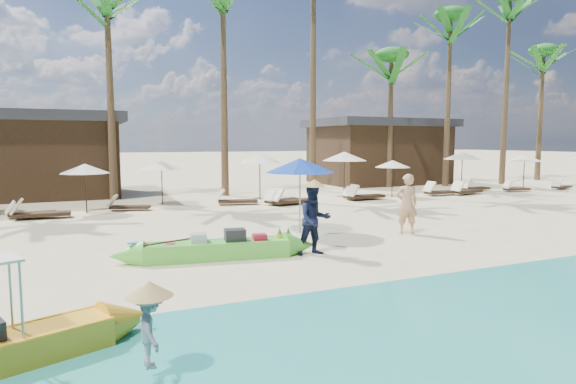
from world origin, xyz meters
name	(u,v)px	position (x,y,z in m)	size (l,w,h in m)	color
ground	(301,258)	(0.00, 0.00, 0.00)	(240.00, 240.00, 0.00)	beige
wet_sand_strip	(444,333)	(0.00, -5.00, 0.00)	(240.00, 4.50, 0.01)	tan
green_canoe	(217,249)	(-1.88, 0.78, 0.24)	(5.52, 1.22, 0.70)	#5BD13F
tourist	(407,204)	(4.27, 1.53, 0.93)	(0.67, 0.44, 1.85)	tan
vendor_green	(314,220)	(0.46, 0.21, 0.89)	(0.86, 0.67, 1.78)	#141A37
vendor_yellow	(150,329)	(-4.17, -4.74, 0.64)	(0.59, 0.34, 0.91)	gray
blue_umbrella	(300,165)	(1.33, 2.94, 2.10)	(2.16, 2.16, 2.32)	#99999E
resort_parasol_4	(85,169)	(-4.65, 10.08, 1.77)	(1.90, 1.90, 1.96)	#332314
lounger_4_left	(38,213)	(-6.30, 9.24, 0.22)	(1.99, 0.65, 0.67)	#332314
lounger_4_right	(28,212)	(-6.66, 9.78, 0.19)	(1.76, 0.76, 0.58)	#332314
resort_parasol_5	(161,165)	(-1.50, 11.41, 1.79)	(1.93, 1.93, 1.99)	#332314
lounger_5_left	(127,206)	(-3.12, 10.26, 0.19)	(1.75, 1.04, 0.57)	#332314
resort_parasol_6	(260,159)	(3.19, 11.55, 2.00)	(2.15, 2.15, 2.22)	#332314
lounger_6_left	(235,200)	(1.49, 10.23, 0.21)	(1.92, 0.97, 0.62)	#332314
lounger_6_right	(281,200)	(3.46, 9.55, 0.21)	(1.97, 1.16, 0.64)	#332314
resort_parasol_7	(344,156)	(7.21, 10.38, 2.10)	(2.26, 2.26, 2.33)	#332314
lounger_7_left	(290,200)	(3.70, 9.12, 0.22)	(2.05, 0.95, 0.67)	#332314
lounger_7_right	(358,195)	(7.63, 9.72, 0.19)	(1.76, 0.69, 0.58)	#332314
resort_parasol_8	(393,164)	(9.77, 9.92, 1.70)	(1.83, 1.83, 1.88)	#332314
lounger_8_left	(364,195)	(7.73, 9.37, 0.23)	(2.05, 0.79, 0.68)	#332314
resort_parasol_9	(462,156)	(15.48, 11.11, 2.02)	(2.17, 2.17, 2.24)	#332314
lounger_9_left	(440,191)	(12.48, 9.48, 0.23)	(1.99, 0.63, 0.67)	#332314
lounger_9_right	(465,190)	(14.01, 9.25, 0.23)	(2.07, 0.94, 0.68)	#332314
resort_parasol_10	(525,158)	(19.49, 10.28, 1.85)	(1.99, 1.99, 2.05)	#332314
lounger_10_left	(474,188)	(15.74, 10.41, 0.21)	(1.89, 0.64, 0.63)	#332314
lounger_10_right	(515,188)	(17.79, 9.36, 0.19)	(1.67, 0.63, 0.56)	#332314
lounger_11_left	(561,186)	(21.35, 9.20, 0.19)	(1.72, 0.84, 0.56)	#332314
palm_3	(107,18)	(-3.36, 14.27, 8.58)	(2.08, 2.08, 10.52)	brown
palm_4	(223,10)	(2.15, 14.01, 9.45)	(2.08, 2.08, 11.70)	brown
palm_6	(391,72)	(12.84, 14.52, 7.05)	(2.08, 2.08, 8.51)	brown
palm_7	(450,42)	(16.57, 13.68, 8.99)	(2.08, 2.08, 11.08)	brown
palm_8	(509,27)	(21.07, 13.33, 10.18)	(2.08, 2.08, 12.70)	brown
palm_9	(543,69)	(26.21, 14.81, 8.06)	(2.08, 2.08, 9.82)	brown
pavilion_west	(11,154)	(-8.00, 17.50, 2.19)	(10.80, 6.60, 4.30)	#332314
pavilion_east	(378,151)	(14.00, 17.50, 2.20)	(8.80, 6.60, 4.30)	#332314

